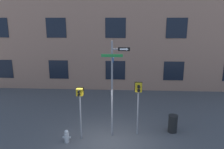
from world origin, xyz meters
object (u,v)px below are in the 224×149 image
pedestrian_signal_right (138,94)px  pedestrian_signal_left (80,100)px  fire_hydrant (67,136)px  trash_bin (173,124)px  street_sign_pole (113,83)px

pedestrian_signal_right → pedestrian_signal_left: bearing=-167.1°
fire_hydrant → trash_bin: size_ratio=0.69×
street_sign_pole → pedestrian_signal_right: street_sign_pole is taller
pedestrian_signal_left → fire_hydrant: pedestrian_signal_left is taller
street_sign_pole → trash_bin: street_sign_pole is taller
trash_bin → pedestrian_signal_right: bearing=-170.6°
pedestrian_signal_right → fire_hydrant: size_ratio=4.29×
pedestrian_signal_left → trash_bin: 5.08m
pedestrian_signal_left → pedestrian_signal_right: size_ratio=0.96×
pedestrian_signal_left → fire_hydrant: (-0.65, -0.35, -1.76)m
pedestrian_signal_right → trash_bin: size_ratio=2.96×
pedestrian_signal_left → trash_bin: size_ratio=2.84×
pedestrian_signal_left → pedestrian_signal_right: pedestrian_signal_right is taller
pedestrian_signal_right → fire_hydrant: bearing=-164.0°
street_sign_pole → pedestrian_signal_left: (-1.59, -0.42, -0.76)m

